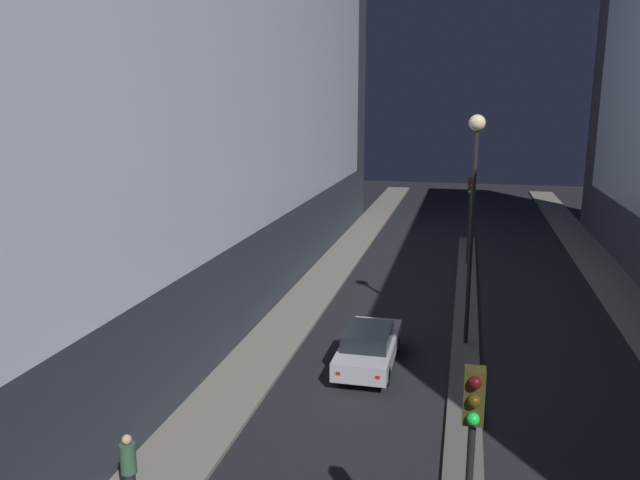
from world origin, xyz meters
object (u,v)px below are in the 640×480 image
object	(u,v)px
traffic_light_near	(471,446)
street_lamp	(474,184)
traffic_light_mid	(470,201)
pedestrian_on_left_sidewalk	(129,468)
car_left_lane	(369,346)

from	to	relation	value
traffic_light_near	street_lamp	xyz separation A→B (m)	(0.00, 13.41, 2.44)
traffic_light_mid	pedestrian_on_left_sidewalk	world-z (taller)	traffic_light_mid
street_lamp	pedestrian_on_left_sidewalk	bearing A→B (deg)	-122.05
traffic_light_mid	street_lamp	xyz separation A→B (m)	(0.00, -11.95, 2.44)
pedestrian_on_left_sidewalk	traffic_light_mid	bearing A→B (deg)	72.93
traffic_light_near	car_left_lane	xyz separation A→B (m)	(-3.23, 10.75, -2.89)
traffic_light_near	pedestrian_on_left_sidewalk	size ratio (longest dim) A/B	2.85
traffic_light_near	traffic_light_mid	distance (m)	25.36
traffic_light_mid	pedestrian_on_left_sidewalk	xyz separation A→B (m)	(-7.20, -23.45, -2.62)
traffic_light_near	street_lamp	bearing A→B (deg)	90.00
car_left_lane	street_lamp	bearing A→B (deg)	39.42
street_lamp	car_left_lane	bearing A→B (deg)	-140.58
street_lamp	pedestrian_on_left_sidewalk	size ratio (longest dim) A/B	4.96
street_lamp	pedestrian_on_left_sidewalk	world-z (taller)	street_lamp
traffic_light_mid	street_lamp	world-z (taller)	street_lamp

